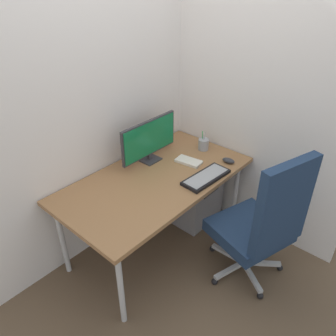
{
  "coord_description": "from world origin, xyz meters",
  "views": [
    {
      "loc": [
        -1.56,
        -1.51,
        2.14
      ],
      "look_at": [
        0.05,
        -0.08,
        0.81
      ],
      "focal_mm": 35.51,
      "sensor_mm": 36.0,
      "label": 1
    }
  ],
  "objects": [
    {
      "name": "desk",
      "position": [
        0.0,
        0.0,
        0.66
      ],
      "size": [
        1.56,
        0.83,
        0.71
      ],
      "color": "#996B42",
      "rests_on": "ground_plane"
    },
    {
      "name": "pen_holder",
      "position": [
        0.62,
        0.0,
        0.76
      ],
      "size": [
        0.09,
        0.09,
        0.17
      ],
      "color": "#9EA0A5",
      "rests_on": "desk"
    },
    {
      "name": "mouse",
      "position": [
        0.57,
        -0.3,
        0.73
      ],
      "size": [
        0.07,
        0.11,
        0.04
      ],
      "primitive_type": "ellipsoid",
      "rotation": [
        0.0,
        0.0,
        0.13
      ],
      "color": "#333338",
      "rests_on": "desk"
    },
    {
      "name": "keyboard",
      "position": [
        0.25,
        -0.3,
        0.72
      ],
      "size": [
        0.42,
        0.19,
        0.03
      ],
      "color": "black",
      "rests_on": "desk"
    },
    {
      "name": "filing_cabinet",
      "position": [
        0.51,
        0.05,
        0.27
      ],
      "size": [
        0.44,
        0.5,
        0.54
      ],
      "color": "gray",
      "rests_on": "ground_plane"
    },
    {
      "name": "notebook",
      "position": [
        0.35,
        -0.05,
        0.72
      ],
      "size": [
        0.14,
        0.23,
        0.02
      ],
      "primitive_type": "cube",
      "rotation": [
        0.0,
        0.0,
        0.14
      ],
      "color": "silver",
      "rests_on": "desk"
    },
    {
      "name": "ground_plane",
      "position": [
        0.0,
        0.0,
        0.0
      ],
      "size": [
        8.0,
        8.0,
        0.0
      ],
      "primitive_type": "plane",
      "color": "brown"
    },
    {
      "name": "office_chair",
      "position": [
        0.23,
        -0.82,
        0.56
      ],
      "size": [
        0.63,
        0.65,
        1.13
      ],
      "color": "black",
      "rests_on": "ground_plane"
    },
    {
      "name": "wall_side_right",
      "position": [
        0.81,
        -0.18,
        1.4
      ],
      "size": [
        0.04,
        2.1,
        2.8
      ],
      "primitive_type": "cube",
      "color": "white",
      "rests_on": "ground_plane"
    },
    {
      "name": "wall_back",
      "position": [
        0.0,
        0.45,
        1.4
      ],
      "size": [
        2.83,
        0.04,
        2.8
      ],
      "primitive_type": "cube",
      "color": "white",
      "rests_on": "ground_plane"
    },
    {
      "name": "monitor",
      "position": [
        0.17,
        0.22,
        0.91
      ],
      "size": [
        0.59,
        0.13,
        0.36
      ],
      "color": "#333338",
      "rests_on": "desk"
    }
  ]
}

